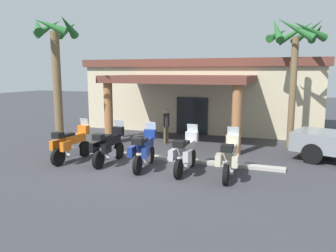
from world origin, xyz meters
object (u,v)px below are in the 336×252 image
at_px(motorcycle_blue, 144,150).
at_px(motorcycle_silver, 185,153).
at_px(motorcycle_cream, 229,158).
at_px(motorcycle_orange, 71,144).
at_px(pedestrian, 166,123).
at_px(motel_building, 203,93).
at_px(motorcycle_black, 109,146).
at_px(palm_tree_near_portico, 296,46).
at_px(palm_tree_roadside, 56,57).

height_order(motorcycle_blue, motorcycle_silver, same).
xyz_separation_m(motorcycle_silver, motorcycle_cream, (1.56, -0.07, 0.00)).
bearing_deg(motorcycle_orange, pedestrian, -22.70).
relative_size(motel_building, pedestrian, 8.20).
distance_m(motorcycle_silver, motorcycle_cream, 1.56).
height_order(motorcycle_black, motorcycle_blue, same).
relative_size(motorcycle_black, motorcycle_silver, 1.00).
bearing_deg(motorcycle_orange, palm_tree_near_portico, -50.24).
relative_size(motorcycle_black, palm_tree_near_portico, 0.36).
bearing_deg(palm_tree_near_portico, motorcycle_blue, -131.38).
bearing_deg(motorcycle_cream, motorcycle_orange, 87.77).
height_order(motorcycle_silver, motorcycle_cream, same).
distance_m(motorcycle_blue, palm_tree_near_portico, 8.48).
bearing_deg(palm_tree_near_portico, palm_tree_roadside, -154.08).
height_order(motel_building, palm_tree_near_portico, palm_tree_near_portico).
height_order(motel_building, palm_tree_roadside, palm_tree_roadside).
bearing_deg(palm_tree_near_portico, motorcycle_orange, -144.69).
xyz_separation_m(motorcycle_blue, motorcycle_cream, (3.12, 0.00, 0.00)).
relative_size(motorcycle_orange, motorcycle_silver, 1.00).
xyz_separation_m(palm_tree_near_portico, palm_tree_roadside, (-9.50, -4.62, -0.54)).
bearing_deg(motorcycle_orange, motel_building, -11.45).
bearing_deg(palm_tree_roadside, motorcycle_silver, -8.78).
xyz_separation_m(motorcycle_black, palm_tree_near_portico, (6.52, 5.50, 3.96)).
bearing_deg(palm_tree_roadside, pedestrian, 42.23).
relative_size(motel_building, motorcycle_orange, 6.39).
relative_size(motel_building, motorcycle_blue, 6.40).
height_order(motorcycle_silver, palm_tree_near_portico, palm_tree_near_portico).
xyz_separation_m(motorcycle_orange, pedestrian, (2.30, 4.48, 0.30)).
xyz_separation_m(motorcycle_blue, palm_tree_roadside, (-4.54, 1.01, 3.42)).
bearing_deg(motorcycle_black, palm_tree_near_portico, -50.50).
xyz_separation_m(pedestrian, palm_tree_roadside, (-3.71, -3.37, 3.12)).
bearing_deg(motorcycle_cream, motorcycle_blue, 86.88).
xyz_separation_m(motorcycle_blue, palm_tree_near_portico, (4.96, 5.63, 3.96)).
bearing_deg(motorcycle_black, motorcycle_orange, 97.51).
bearing_deg(motorcycle_orange, motorcycle_cream, -84.63).
bearing_deg(palm_tree_roadside, motel_building, 64.10).
distance_m(motel_building, motorcycle_blue, 9.75).
bearing_deg(motel_building, palm_tree_roadside, -116.62).
height_order(motel_building, motorcycle_black, motel_building).
relative_size(palm_tree_near_portico, palm_tree_roadside, 1.03).
relative_size(motel_building, palm_tree_near_portico, 2.33).
bearing_deg(motorcycle_blue, motel_building, -4.63).
relative_size(motorcycle_black, pedestrian, 1.28).
distance_m(motorcycle_silver, palm_tree_roadside, 7.06).
xyz_separation_m(motorcycle_orange, motorcycle_silver, (4.69, 0.17, 0.00)).
bearing_deg(palm_tree_roadside, motorcycle_cream, -7.50).
distance_m(motorcycle_orange, palm_tree_near_portico, 10.67).
bearing_deg(motorcycle_blue, motorcycle_cream, -96.71).
relative_size(pedestrian, palm_tree_roadside, 0.29).
bearing_deg(motorcycle_cream, motel_building, 16.73).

